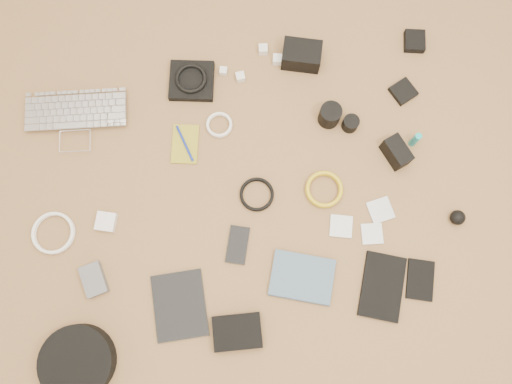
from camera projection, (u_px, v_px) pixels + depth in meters
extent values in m
cube|color=olive|center=(248.00, 196.00, 1.70)|extent=(4.00, 4.00, 0.04)
imported|color=#BCBBC0|center=(76.00, 124.00, 1.72)|extent=(0.38, 0.29, 0.03)
cube|color=black|center=(192.00, 81.00, 1.76)|extent=(0.18, 0.18, 0.03)
torus|color=black|center=(191.00, 78.00, 1.74)|extent=(0.13, 0.13, 0.01)
cube|color=white|center=(223.00, 71.00, 1.77)|extent=(0.03, 0.03, 0.02)
cube|color=white|center=(263.00, 49.00, 1.78)|extent=(0.04, 0.04, 0.03)
cube|color=white|center=(277.00, 60.00, 1.77)|extent=(0.04, 0.04, 0.03)
cube|color=white|center=(240.00, 77.00, 1.76)|extent=(0.03, 0.03, 0.03)
cube|color=black|center=(301.00, 55.00, 1.75)|extent=(0.16, 0.13, 0.08)
cube|color=black|center=(414.00, 41.00, 1.79)|extent=(0.09, 0.10, 0.03)
cube|color=olive|center=(185.00, 144.00, 1.72)|extent=(0.12, 0.16, 0.01)
cylinder|color=#122595|center=(185.00, 143.00, 1.71)|extent=(0.04, 0.14, 0.01)
torus|color=white|center=(219.00, 125.00, 1.73)|extent=(0.12, 0.12, 0.01)
cylinder|color=black|center=(330.00, 115.00, 1.70)|extent=(0.09, 0.09, 0.08)
cylinder|color=black|center=(350.00, 124.00, 1.71)|extent=(0.07, 0.07, 0.05)
cube|color=black|center=(403.00, 92.00, 1.75)|extent=(0.10, 0.10, 0.02)
cube|color=white|center=(106.00, 222.00, 1.65)|extent=(0.08, 0.08, 0.03)
torus|color=white|center=(54.00, 233.00, 1.65)|extent=(0.17, 0.17, 0.01)
torus|color=black|center=(257.00, 195.00, 1.68)|extent=(0.14, 0.14, 0.01)
torus|color=gold|center=(324.00, 190.00, 1.68)|extent=(0.15, 0.15, 0.01)
cube|color=black|center=(396.00, 152.00, 1.68)|extent=(0.09, 0.12, 0.08)
cylinder|color=teal|center=(415.00, 140.00, 1.68)|extent=(0.02, 0.02, 0.08)
cube|color=#58585D|center=(94.00, 280.00, 1.61)|extent=(0.08, 0.11, 0.03)
cube|color=black|center=(180.00, 305.00, 1.60)|extent=(0.18, 0.22, 0.01)
cube|color=black|center=(238.00, 245.00, 1.64)|extent=(0.10, 0.14, 0.01)
cube|color=silver|center=(341.00, 226.00, 1.66)|extent=(0.09, 0.09, 0.01)
cube|color=silver|center=(372.00, 234.00, 1.65)|extent=(0.08, 0.08, 0.01)
cube|color=silver|center=(380.00, 210.00, 1.67)|extent=(0.08, 0.08, 0.01)
sphere|color=black|center=(458.00, 218.00, 1.64)|extent=(0.06, 0.06, 0.05)
cylinder|color=black|center=(78.00, 362.00, 1.54)|extent=(0.28, 0.28, 0.06)
cube|color=black|center=(237.00, 332.00, 1.57)|extent=(0.16, 0.12, 0.04)
imported|color=#465E77|center=(298.00, 301.00, 1.60)|extent=(0.24, 0.21, 0.02)
cube|color=black|center=(382.00, 286.00, 1.61)|extent=(0.20, 0.24, 0.02)
cube|color=black|center=(420.00, 280.00, 1.62)|extent=(0.12, 0.15, 0.01)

